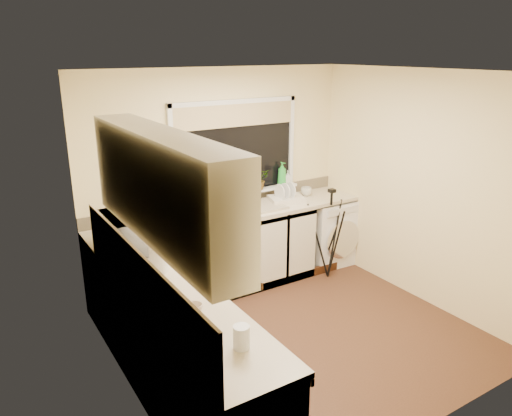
{
  "coord_description": "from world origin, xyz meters",
  "views": [
    {
      "loc": [
        -2.52,
        -3.3,
        2.63
      ],
      "look_at": [
        -0.1,
        0.55,
        1.15
      ],
      "focal_mm": 34.41,
      "sensor_mm": 36.0,
      "label": 1
    }
  ],
  "objects_px": {
    "washing_machine": "(327,231)",
    "soap_bottle_clear": "(288,177)",
    "plant_c": "(242,183)",
    "glass_jug": "(241,337)",
    "plant_a": "(191,190)",
    "cup_back": "(306,191)",
    "tripod": "(330,234)",
    "kettle": "(159,260)",
    "cup_left": "(195,311)",
    "steel_jar": "(168,294)",
    "dish_rack": "(286,199)",
    "laptop": "(197,212)",
    "soap_bottle_green": "(282,174)",
    "plant_d": "(259,180)",
    "microwave": "(128,232)"
  },
  "relations": [
    {
      "from": "soap_bottle_green",
      "to": "glass_jug",
      "type": "bearing_deg",
      "value": -129.28
    },
    {
      "from": "glass_jug",
      "to": "plant_a",
      "type": "relative_size",
      "value": 0.62
    },
    {
      "from": "washing_machine",
      "to": "soap_bottle_clear",
      "type": "relative_size",
      "value": 4.92
    },
    {
      "from": "dish_rack",
      "to": "soap_bottle_clear",
      "type": "height_order",
      "value": "soap_bottle_clear"
    },
    {
      "from": "washing_machine",
      "to": "plant_c",
      "type": "relative_size",
      "value": 3.97
    },
    {
      "from": "glass_jug",
      "to": "plant_a",
      "type": "xyz_separation_m",
      "value": [
        0.82,
        2.48,
        0.2
      ]
    },
    {
      "from": "plant_d",
      "to": "microwave",
      "type": "bearing_deg",
      "value": -161.29
    },
    {
      "from": "cup_left",
      "to": "glass_jug",
      "type": "bearing_deg",
      "value": -79.65
    },
    {
      "from": "kettle",
      "to": "steel_jar",
      "type": "relative_size",
      "value": 1.99
    },
    {
      "from": "plant_c",
      "to": "cup_left",
      "type": "height_order",
      "value": "plant_c"
    },
    {
      "from": "laptop",
      "to": "tripod",
      "type": "height_order",
      "value": "laptop"
    },
    {
      "from": "laptop",
      "to": "kettle",
      "type": "height_order",
      "value": "laptop"
    },
    {
      "from": "microwave",
      "to": "soap_bottle_green",
      "type": "height_order",
      "value": "soap_bottle_green"
    },
    {
      "from": "steel_jar",
      "to": "plant_c",
      "type": "height_order",
      "value": "plant_c"
    },
    {
      "from": "plant_a",
      "to": "cup_back",
      "type": "xyz_separation_m",
      "value": [
        1.5,
        -0.11,
        -0.22
      ]
    },
    {
      "from": "kettle",
      "to": "plant_a",
      "type": "distance_m",
      "value": 1.46
    },
    {
      "from": "glass_jug",
      "to": "soap_bottle_green",
      "type": "bearing_deg",
      "value": 50.72
    },
    {
      "from": "plant_d",
      "to": "cup_left",
      "type": "height_order",
      "value": "plant_d"
    },
    {
      "from": "soap_bottle_green",
      "to": "plant_a",
      "type": "bearing_deg",
      "value": -179.03
    },
    {
      "from": "soap_bottle_green",
      "to": "kettle",
      "type": "bearing_deg",
      "value": -149.59
    },
    {
      "from": "kettle",
      "to": "microwave",
      "type": "relative_size",
      "value": 0.34
    },
    {
      "from": "soap_bottle_clear",
      "to": "cup_back",
      "type": "xyz_separation_m",
      "value": [
        0.2,
        -0.12,
        -0.18
      ]
    },
    {
      "from": "tripod",
      "to": "glass_jug",
      "type": "distance_m",
      "value": 3.02
    },
    {
      "from": "cup_left",
      "to": "plant_c",
      "type": "bearing_deg",
      "value": 52.29
    },
    {
      "from": "soap_bottle_clear",
      "to": "cup_left",
      "type": "relative_size",
      "value": 1.56
    },
    {
      "from": "washing_machine",
      "to": "plant_c",
      "type": "bearing_deg",
      "value": 170.41
    },
    {
      "from": "tripod",
      "to": "plant_a",
      "type": "distance_m",
      "value": 1.72
    },
    {
      "from": "washing_machine",
      "to": "laptop",
      "type": "bearing_deg",
      "value": -179.02
    },
    {
      "from": "plant_c",
      "to": "cup_left",
      "type": "xyz_separation_m",
      "value": [
        -1.57,
        -2.04,
        -0.2
      ]
    },
    {
      "from": "tripod",
      "to": "soap_bottle_clear",
      "type": "distance_m",
      "value": 0.86
    },
    {
      "from": "cup_back",
      "to": "dish_rack",
      "type": "bearing_deg",
      "value": -168.39
    },
    {
      "from": "dish_rack",
      "to": "steel_jar",
      "type": "height_order",
      "value": "steel_jar"
    },
    {
      "from": "kettle",
      "to": "soap_bottle_clear",
      "type": "xyz_separation_m",
      "value": [
        2.14,
        1.2,
        0.13
      ]
    },
    {
      "from": "kettle",
      "to": "cup_left",
      "type": "relative_size",
      "value": 1.86
    },
    {
      "from": "dish_rack",
      "to": "laptop",
      "type": "bearing_deg",
      "value": -165.63
    },
    {
      "from": "soap_bottle_clear",
      "to": "dish_rack",
      "type": "bearing_deg",
      "value": -128.23
    },
    {
      "from": "washing_machine",
      "to": "cup_back",
      "type": "xyz_separation_m",
      "value": [
        -0.27,
        0.11,
        0.54
      ]
    },
    {
      "from": "washing_machine",
      "to": "cup_left",
      "type": "relative_size",
      "value": 7.67
    },
    {
      "from": "cup_back",
      "to": "laptop",
      "type": "bearing_deg",
      "value": -178.18
    },
    {
      "from": "washing_machine",
      "to": "dish_rack",
      "type": "height_order",
      "value": "dish_rack"
    },
    {
      "from": "kettle",
      "to": "dish_rack",
      "type": "xyz_separation_m",
      "value": [
        1.99,
        1.01,
        -0.07
      ]
    },
    {
      "from": "washing_machine",
      "to": "glass_jug",
      "type": "distance_m",
      "value": 3.48
    },
    {
      "from": "washing_machine",
      "to": "plant_d",
      "type": "bearing_deg",
      "value": 169.55
    },
    {
      "from": "cup_back",
      "to": "cup_left",
      "type": "distance_m",
      "value": 3.07
    },
    {
      "from": "laptop",
      "to": "plant_c",
      "type": "height_order",
      "value": "plant_c"
    },
    {
      "from": "plant_c",
      "to": "washing_machine",
      "type": "bearing_deg",
      "value": -12.47
    },
    {
      "from": "tripod",
      "to": "glass_jug",
      "type": "height_order",
      "value": "tripod"
    },
    {
      "from": "steel_jar",
      "to": "plant_c",
      "type": "xyz_separation_m",
      "value": [
        1.63,
        1.71,
        0.2
      ]
    },
    {
      "from": "laptop",
      "to": "glass_jug",
      "type": "height_order",
      "value": "laptop"
    },
    {
      "from": "steel_jar",
      "to": "microwave",
      "type": "height_order",
      "value": "microwave"
    }
  ]
}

